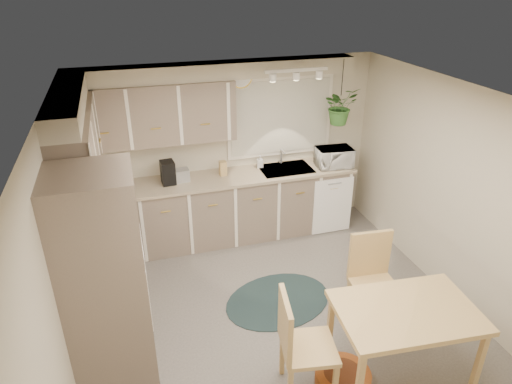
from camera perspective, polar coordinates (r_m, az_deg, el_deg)
floor at (r=5.16m, az=3.04°, el=-15.45°), size 4.20×4.20×0.00m
ceiling at (r=3.99m, az=3.86°, el=11.28°), size 4.20×4.20×0.00m
wall_back at (r=6.28m, az=-3.16°, el=5.38°), size 4.00×0.04×2.40m
wall_left at (r=4.28m, az=-22.86°, el=-7.40°), size 0.04×4.20×2.40m
wall_right at (r=5.41m, az=23.73°, el=-0.43°), size 0.04×4.20×2.40m
base_cab_left at (r=5.39m, az=-17.67°, el=-8.73°), size 0.60×1.85×0.90m
base_cab_back at (r=6.28m, az=-4.10°, el=-2.16°), size 3.60×0.60×0.90m
counter_left at (r=5.14m, az=-18.26°, el=-4.40°), size 0.64×1.89×0.04m
counter_back at (r=6.06m, az=-4.22°, el=1.71°), size 3.64×0.64×0.04m
oven_stack at (r=4.02m, az=-18.20°, el=-11.52°), size 0.65×0.65×2.10m
wall_oven_face at (r=4.01m, az=-13.58°, el=-10.95°), size 0.02×0.56×0.58m
upper_cab_left at (r=4.90m, az=-21.31°, el=5.31°), size 0.35×2.00×0.75m
upper_cab_back at (r=5.77m, az=-12.69°, el=9.46°), size 2.00×0.35×0.75m
soffit_left at (r=4.77m, az=-22.54°, el=10.60°), size 0.30×2.00×0.20m
soffit_back at (r=5.79m, az=-5.05°, el=14.89°), size 3.60×0.30×0.20m
cooktop at (r=4.64m, az=-18.14°, el=-7.60°), size 0.52×0.58×0.02m
range_hood at (r=4.41m, az=-19.21°, el=-2.69°), size 0.40×0.60×0.14m
window_blinds at (r=6.31m, az=3.07°, el=9.34°), size 1.40×0.02×1.00m
window_frame at (r=6.32m, az=3.04°, el=9.37°), size 1.50×0.02×1.10m
sink at (r=6.32m, az=3.75°, el=2.56°), size 0.70×0.48×0.10m
dishwasher_front at (r=6.49m, az=9.55°, el=-1.75°), size 0.58×0.02×0.83m
track_light_bar at (r=5.66m, az=5.08°, el=14.94°), size 0.80×0.04×0.04m
wall_clock at (r=6.01m, az=-1.89°, el=14.21°), size 0.30×0.03×0.30m
dining_table at (r=4.53m, az=17.67°, el=-17.50°), size 1.28×0.92×0.77m
chair_left at (r=4.16m, az=6.67°, el=-18.50°), size 0.55×0.55×1.02m
chair_back at (r=4.91m, az=14.77°, el=-11.24°), size 0.52×0.52×1.02m
braided_rug at (r=5.37m, az=2.77°, el=-13.37°), size 1.42×1.18×0.01m
pet_bed at (r=4.57m, az=10.79°, el=-21.79°), size 0.65×0.65×0.12m
microwave at (r=6.41m, az=9.73°, el=4.55°), size 0.50×0.30×0.33m
soap_bottle at (r=6.32m, az=0.51°, el=3.42°), size 0.11×0.19×0.08m
hanging_plant at (r=6.22m, az=10.44°, el=10.05°), size 0.52×0.56×0.38m
coffee_maker at (r=5.91m, az=-10.96°, el=2.40°), size 0.18×0.22×0.30m
toaster at (r=5.97m, az=-9.65°, el=2.04°), size 0.28×0.17×0.16m
knife_block at (r=6.07m, az=-4.16°, el=2.98°), size 0.09×0.09×0.20m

